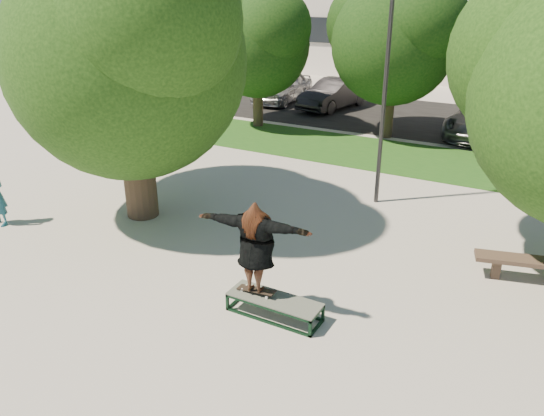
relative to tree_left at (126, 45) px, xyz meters
The scene contains 12 objects.
ground 6.26m from the tree_left, 14.31° to the right, with size 120.00×120.00×0.00m, color #ACA79E.
grass_strip 10.87m from the tree_left, 57.80° to the left, with size 30.00×4.00×0.02m, color #194B15.
asphalt_strip 16.13m from the tree_left, 73.93° to the left, with size 40.00×8.00×0.01m, color black.
tree_left is the anchor object (origin of this frame).
bg_tree_left 10.26m from the tree_left, 102.86° to the left, with size 5.28×4.51×5.77m.
bg_tree_mid 11.45m from the tree_left, 73.68° to the left, with size 5.76×4.92×6.24m.
lamppost 6.70m from the tree_left, 36.42° to the left, with size 0.25×0.15×6.11m.
grind_box 7.38m from the tree_left, 24.49° to the right, with size 1.80×0.60×0.38m.
skater_rig 6.47m from the tree_left, 26.13° to the right, with size 2.26×0.85×1.87m.
car_silver_a 15.94m from the tree_left, 103.98° to the left, with size 1.86×4.62×1.57m, color #BDBCC1.
car_dark 15.25m from the tree_left, 92.74° to the left, with size 1.55×4.43×1.46m, color black.
car_grey 15.02m from the tree_left, 62.20° to the left, with size 2.45×5.32×1.48m, color slate.
Camera 1 is at (5.30, -8.79, 5.77)m, focal length 35.00 mm.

